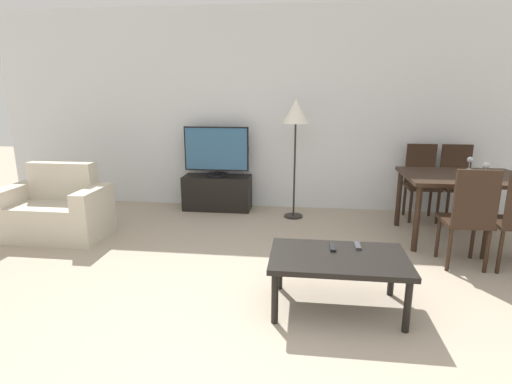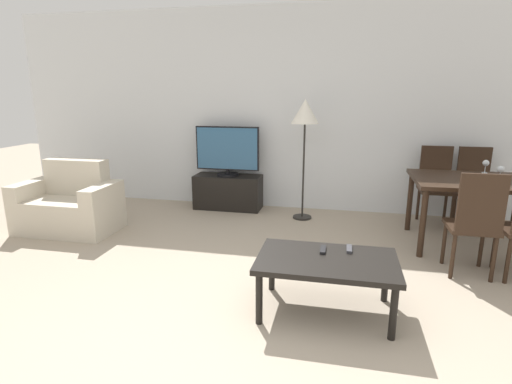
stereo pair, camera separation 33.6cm
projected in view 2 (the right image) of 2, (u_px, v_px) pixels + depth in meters
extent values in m
plane|color=tan|center=(204.00, 370.00, 2.35)|extent=(18.00, 18.00, 0.00)
cube|color=silver|center=(289.00, 111.00, 5.39)|extent=(7.94, 0.06, 2.70)
cube|color=beige|center=(69.00, 215.00, 4.68)|extent=(0.76, 0.65, 0.40)
cube|color=beige|center=(77.00, 177.00, 4.79)|extent=(0.76, 0.20, 0.42)
cube|color=beige|center=(33.00, 205.00, 4.75)|extent=(0.18, 0.65, 0.58)
cube|color=beige|center=(104.00, 210.00, 4.56)|extent=(0.18, 0.65, 0.58)
cube|color=black|center=(228.00, 192.00, 5.58)|extent=(0.93, 0.38, 0.47)
cylinder|color=black|center=(228.00, 174.00, 5.52)|extent=(0.31, 0.31, 0.03)
cylinder|color=black|center=(228.00, 172.00, 5.51)|extent=(0.04, 0.04, 0.05)
cube|color=black|center=(227.00, 148.00, 5.44)|extent=(0.88, 0.04, 0.59)
cube|color=#2D5B84|center=(227.00, 149.00, 5.41)|extent=(0.84, 0.01, 0.56)
cube|color=black|center=(327.00, 261.00, 2.89)|extent=(1.01, 0.63, 0.04)
cylinder|color=black|center=(259.00, 299.00, 2.79)|extent=(0.05, 0.05, 0.38)
cylinder|color=black|center=(393.00, 313.00, 2.60)|extent=(0.05, 0.05, 0.38)
cylinder|color=black|center=(272.00, 268.00, 3.28)|extent=(0.05, 0.05, 0.38)
cylinder|color=black|center=(386.00, 278.00, 3.09)|extent=(0.05, 0.05, 0.38)
cube|color=black|center=(477.00, 181.00, 4.08)|extent=(1.24, 0.94, 0.04)
cylinder|color=black|center=(423.00, 224.00, 3.90)|extent=(0.06, 0.06, 0.69)
cylinder|color=black|center=(410.00, 202.00, 4.67)|extent=(0.06, 0.06, 0.69)
cube|color=black|center=(471.00, 227.00, 3.53)|extent=(0.40, 0.40, 0.04)
cylinder|color=black|center=(444.00, 243.00, 3.77)|extent=(0.04, 0.04, 0.41)
cylinder|color=black|center=(481.00, 246.00, 3.71)|extent=(0.04, 0.04, 0.41)
cylinder|color=black|center=(453.00, 256.00, 3.47)|extent=(0.04, 0.04, 0.41)
cylinder|color=black|center=(494.00, 260.00, 3.40)|extent=(0.04, 0.04, 0.41)
cube|color=black|center=(482.00, 203.00, 3.29)|extent=(0.37, 0.04, 0.50)
cube|color=black|center=(475.00, 192.00, 4.77)|extent=(0.40, 0.40, 0.04)
cylinder|color=black|center=(462.00, 213.00, 4.70)|extent=(0.04, 0.04, 0.41)
cylinder|color=black|center=(492.00, 215.00, 4.64)|extent=(0.04, 0.04, 0.41)
cylinder|color=black|center=(455.00, 206.00, 5.01)|extent=(0.04, 0.04, 0.41)
cylinder|color=black|center=(483.00, 207.00, 4.95)|extent=(0.04, 0.04, 0.41)
cube|color=black|center=(473.00, 167.00, 4.88)|extent=(0.37, 0.04, 0.50)
cylinder|color=black|center=(494.00, 247.00, 3.68)|extent=(0.04, 0.04, 0.41)
cylinder|color=black|center=(508.00, 261.00, 3.38)|extent=(0.04, 0.04, 0.41)
cube|color=black|center=(436.00, 190.00, 4.86)|extent=(0.40, 0.40, 0.04)
cylinder|color=black|center=(423.00, 211.00, 4.79)|extent=(0.04, 0.04, 0.41)
cylinder|color=black|center=(452.00, 213.00, 4.73)|extent=(0.04, 0.04, 0.41)
cylinder|color=black|center=(418.00, 204.00, 5.10)|extent=(0.04, 0.04, 0.41)
cylinder|color=black|center=(445.00, 205.00, 5.03)|extent=(0.04, 0.04, 0.41)
cube|color=black|center=(436.00, 166.00, 4.97)|extent=(0.37, 0.04, 0.50)
cylinder|color=black|center=(302.00, 217.00, 5.19)|extent=(0.24, 0.24, 0.02)
cylinder|color=black|center=(303.00, 171.00, 5.04)|extent=(0.02, 0.02, 1.20)
cone|color=white|center=(305.00, 111.00, 4.86)|extent=(0.34, 0.34, 0.30)
cube|color=black|center=(323.00, 250.00, 3.02)|extent=(0.04, 0.15, 0.02)
cube|color=#38383D|center=(349.00, 249.00, 3.04)|extent=(0.04, 0.15, 0.02)
cylinder|color=silver|center=(499.00, 180.00, 4.03)|extent=(0.06, 0.06, 0.01)
cylinder|color=silver|center=(500.00, 176.00, 4.02)|extent=(0.01, 0.01, 0.07)
sphere|color=silver|center=(501.00, 169.00, 4.01)|extent=(0.07, 0.07, 0.07)
cylinder|color=silver|center=(485.00, 173.00, 4.38)|extent=(0.06, 0.06, 0.01)
cylinder|color=silver|center=(485.00, 169.00, 4.38)|extent=(0.01, 0.01, 0.07)
sphere|color=silver|center=(486.00, 163.00, 4.36)|extent=(0.07, 0.07, 0.07)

